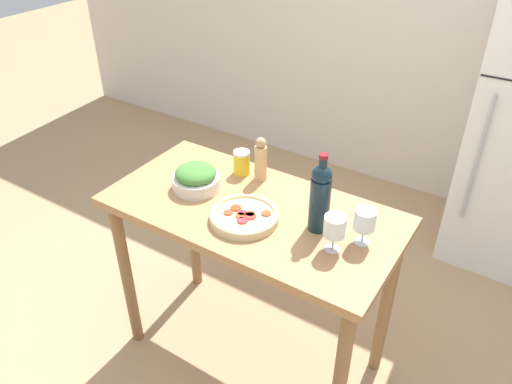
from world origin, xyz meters
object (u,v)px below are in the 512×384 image
Objects in this scene: wine_glass_far at (365,221)px; salad_bowl at (196,178)px; pepper_mill at (261,160)px; wine_glass_near at (335,228)px; homemade_pizza at (244,216)px; wine_bottle at (320,196)px; salt_canister at (242,162)px.

salad_bowl is (-0.76, -0.04, -0.05)m from wine_glass_far.
wine_glass_far is 0.59m from pepper_mill.
wine_glass_far is (0.08, 0.10, -0.00)m from wine_glass_near.
pepper_mill reaches higher than wine_glass_near.
wine_bottle is at bearing 22.51° from homemade_pizza.
homemade_pizza is at bearing -175.74° from wine_glass_near.
wine_bottle is 2.95× the size of salt_canister.
homemade_pizza is 0.37m from salt_canister.
salad_bowl is at bearing -177.01° from wine_glass_far.
salt_canister is at bearing 125.48° from homemade_pizza.
pepper_mill is at bearing 47.98° from salad_bowl.
salad_bowl is 0.23m from salt_canister.
wine_bottle is 2.24× the size of wine_glass_far.
wine_bottle is 0.19m from wine_glass_far.
salad_bowl is 0.32m from homemade_pizza.
wine_bottle reaches higher than salt_canister.
salt_canister is at bearing 159.12° from wine_bottle.
salad_bowl is at bearing -132.02° from pepper_mill.
wine_bottle is at bearing 2.85° from salad_bowl.
wine_glass_near and wine_glass_far have the same top height.
wine_glass_near is at bearing -4.66° from salad_bowl.
pepper_mill is (-0.57, 0.18, -0.00)m from wine_glass_far.
wine_glass_far is at bearing 3.43° from wine_bottle.
homemade_pizza is (0.11, -0.30, -0.08)m from pepper_mill.
wine_glass_far is at bearing 2.99° from salad_bowl.
pepper_mill is (-0.38, 0.19, -0.05)m from wine_bottle.
wine_glass_near is 0.39m from homemade_pizza.
wine_bottle is 1.19× the size of homemade_pizza.
wine_glass_near is at bearing -24.58° from salt_canister.
wine_glass_near is (0.10, -0.08, -0.05)m from wine_bottle.
salad_bowl is 0.76× the size of homemade_pizza.
homemade_pizza is (-0.27, -0.11, -0.13)m from wine_bottle.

